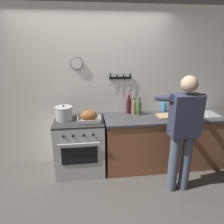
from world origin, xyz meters
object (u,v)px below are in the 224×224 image
stock_pot (64,113)px  bottle_olive_oil (139,108)px  bottle_wine_red (129,106)px  cutting_board (168,116)px  stove (80,146)px  bottle_dish_soap (164,106)px  person_cook (183,128)px  bottle_vinegar (134,107)px  roasting_pan (89,117)px

stock_pot → bottle_olive_oil: size_ratio=0.93×
bottle_wine_red → cutting_board: bearing=-21.4°
stove → bottle_dish_soap: (1.48, 0.25, 0.53)m
person_cook → stock_pot: size_ratio=6.37×
cutting_board → bottle_olive_oil: size_ratio=1.29×
bottle_olive_oil → bottle_wine_red: (-0.16, 0.09, 0.02)m
person_cook → cutting_board: (0.05, 0.61, -0.04)m
stove → stock_pot: 0.60m
person_cook → bottle_olive_oil: person_cook is taller
stock_pot → cutting_board: size_ratio=0.72×
cutting_board → bottle_dish_soap: (0.02, 0.27, 0.08)m
stove → bottle_olive_oil: bottle_olive_oil is taller
person_cook → cutting_board: size_ratio=4.61×
person_cook → stock_pot: (-1.63, 0.67, 0.05)m
bottle_dish_soap → bottle_vinegar: bearing=-174.1°
bottle_dish_soap → bottle_vinegar: size_ratio=0.76×
bottle_vinegar → bottle_wine_red: bottle_wine_red is taller
bottle_olive_oil → bottle_wine_red: bottle_wine_red is taller
bottle_olive_oil → bottle_vinegar: size_ratio=1.04×
bottle_olive_oil → stove: bearing=-172.6°
stove → person_cook: (1.41, -0.63, 0.50)m
stove → bottle_wine_red: (0.84, 0.22, 0.58)m
person_cook → cutting_board: person_cook is taller
stock_pot → cutting_board: 1.68m
cutting_board → bottle_vinegar: bearing=158.5°
person_cook → roasting_pan: size_ratio=4.72×
bottle_olive_oil → bottle_vinegar: 0.10m
cutting_board → bottle_wine_red: bottle_wine_red is taller
bottle_dish_soap → bottle_vinegar: 0.56m
stock_pot → person_cook: bearing=-22.3°
stock_pot → bottle_olive_oil: bottle_olive_oil is taller
stove → roasting_pan: 0.56m
person_cook → stock_pot: person_cook is taller
stock_pot → roasting_pan: bearing=-19.4°
person_cook → bottle_dish_soap: person_cook is taller
stock_pot → bottle_vinegar: bearing=7.6°
bottle_dish_soap → roasting_pan: bearing=-165.3°
person_cook → bottle_dish_soap: (0.07, 0.88, 0.03)m
person_cook → bottle_wine_red: size_ratio=5.21×
stove → bottle_vinegar: 1.09m
stock_pot → bottle_vinegar: size_ratio=0.97×
cutting_board → bottle_dish_soap: bearing=85.1°
roasting_pan → bottle_wine_red: size_ratio=1.10×
bottle_olive_oil → bottle_dish_soap: bearing=13.9°
cutting_board → bottle_wine_red: 0.67m
roasting_pan → bottle_dish_soap: size_ratio=1.71×
person_cook → roasting_pan: (-1.24, 0.53, 0.03)m
stove → person_cook: size_ratio=0.54×
person_cook → bottle_wine_red: 1.03m
person_cook → bottle_olive_oil: size_ratio=5.94×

